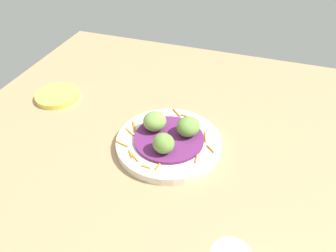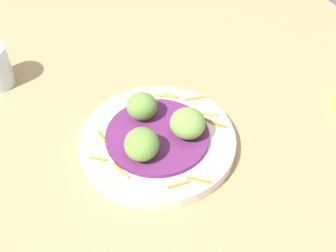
{
  "view_description": "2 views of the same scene",
  "coord_description": "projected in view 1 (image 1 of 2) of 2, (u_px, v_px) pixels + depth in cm",
  "views": [
    {
      "loc": [
        48.46,
        15.97,
        53.0
      ],
      "look_at": [
        -5.19,
        -2.18,
        6.84
      ],
      "focal_mm": 34.88,
      "sensor_mm": 36.0,
      "label": 1
    },
    {
      "loc": [
        -46.13,
        18.89,
        54.18
      ],
      "look_at": [
        -4.33,
        -3.25,
        5.83
      ],
      "focal_mm": 48.18,
      "sensor_mm": 36.0,
      "label": 2
    }
  ],
  "objects": [
    {
      "name": "cabbage_bed",
      "position": [
        169.0,
        139.0,
        0.74
      ],
      "size": [
        15.89,
        15.89,
        0.71
      ],
      "primitive_type": "cylinder",
      "color": "#60235B",
      "rests_on": "main_plate"
    },
    {
      "name": "guac_scoop_left",
      "position": [
        155.0,
        121.0,
        0.75
      ],
      "size": [
        6.03,
        5.98,
        4.32
      ],
      "primitive_type": "ellipsoid",
      "rotation": [
        0.0,
        0.0,
        6.16
      ],
      "color": "#759E47",
      "rests_on": "cabbage_bed"
    },
    {
      "name": "guac_scoop_center",
      "position": [
        164.0,
        143.0,
        0.69
      ],
      "size": [
        5.76,
        5.91,
        4.38
      ],
      "primitive_type": "ellipsoid",
      "rotation": [
        0.0,
        0.0,
        5.97
      ],
      "color": "olive",
      "rests_on": "cabbage_bed"
    },
    {
      "name": "carrot_garnish",
      "position": [
        158.0,
        139.0,
        0.74
      ],
      "size": [
        21.27,
        21.8,
        0.4
      ],
      "color": "orange",
      "rests_on": "main_plate"
    },
    {
      "name": "side_plate_small",
      "position": [
        57.0,
        96.0,
        0.9
      ],
      "size": [
        11.7,
        11.7,
        1.38
      ],
      "primitive_type": "cylinder",
      "color": "#E0CC4C",
      "rests_on": "table_surface"
    },
    {
      "name": "table_surface",
      "position": [
        170.0,
        162.0,
        0.72
      ],
      "size": [
        110.0,
        110.0,
        2.0
      ],
      "primitive_type": "cube",
      "color": "tan",
      "rests_on": "ground"
    },
    {
      "name": "main_plate",
      "position": [
        169.0,
        143.0,
        0.75
      ],
      "size": [
        24.02,
        24.02,
        1.87
      ],
      "primitive_type": "cylinder",
      "color": "silver",
      "rests_on": "table_surface"
    },
    {
      "name": "guac_scoop_right",
      "position": [
        188.0,
        127.0,
        0.73
      ],
      "size": [
        7.19,
        7.01,
        4.34
      ],
      "primitive_type": "ellipsoid",
      "rotation": [
        0.0,
        0.0,
        1.08
      ],
      "color": "olive",
      "rests_on": "cabbage_bed"
    }
  ]
}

